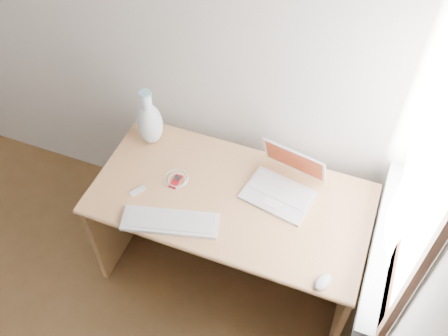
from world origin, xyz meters
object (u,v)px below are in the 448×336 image
at_px(laptop, 282,183).
at_px(desk, 236,209).
at_px(external_keyboard, 170,222).
at_px(vase, 150,122).

bearing_deg(laptop, desk, -156.66).
distance_m(laptop, external_keyboard, 0.57).
xyz_separation_m(laptop, vase, (-0.74, 0.07, 0.09)).
relative_size(laptop, vase, 1.07).
height_order(desk, vase, vase).
distance_m(laptop, vase, 0.75).
bearing_deg(external_keyboard, desk, 42.48).
height_order(desk, laptop, laptop).
xyz_separation_m(desk, vase, (-0.53, 0.12, 0.35)).
bearing_deg(desk, laptop, 12.74).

